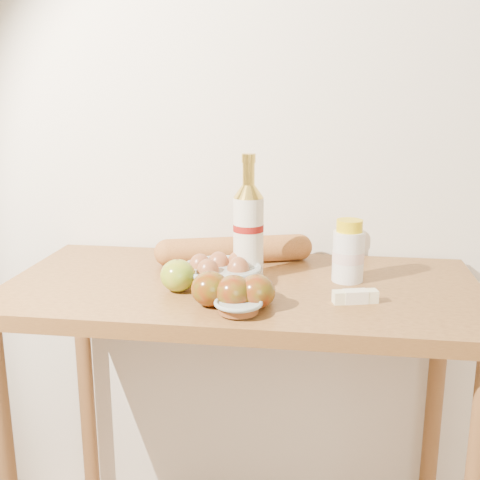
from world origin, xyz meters
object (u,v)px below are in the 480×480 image
(cream_bottle, at_px, (348,253))
(egg_bowl, at_px, (221,272))
(table, at_px, (242,328))
(baguette, at_px, (234,250))
(bourbon_bottle, at_px, (248,228))

(cream_bottle, height_order, egg_bowl, cream_bottle)
(table, height_order, baguette, baguette)
(table, bearing_deg, egg_bowl, -171.11)
(table, distance_m, baguette, 0.24)
(bourbon_bottle, bearing_deg, cream_bottle, 21.37)
(bourbon_bottle, bearing_deg, baguette, 133.38)
(table, height_order, cream_bottle, cream_bottle)
(bourbon_bottle, xyz_separation_m, baguette, (-0.06, 0.13, -0.09))
(table, height_order, egg_bowl, egg_bowl)
(bourbon_bottle, distance_m, cream_bottle, 0.26)
(bourbon_bottle, height_order, egg_bowl, bourbon_bottle)
(egg_bowl, distance_m, baguette, 0.18)
(cream_bottle, bearing_deg, table, 167.99)
(bourbon_bottle, xyz_separation_m, egg_bowl, (-0.06, -0.06, -0.10))
(cream_bottle, bearing_deg, baguette, 135.20)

